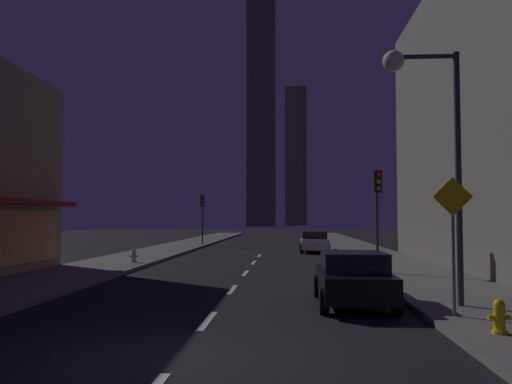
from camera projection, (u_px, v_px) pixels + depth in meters
ground_plane at (265, 249)px, 40.67m from camera, size 78.00×136.00×0.10m
sidewalk_right at (356, 248)px, 40.23m from camera, size 4.00×76.00×0.15m
sidewalk_left at (177, 247)px, 41.11m from camera, size 4.00×76.00×0.15m
lane_marking_center at (240, 280)px, 19.74m from camera, size 0.16×28.20×0.01m
skyscraper_distant_tall at (261, 91)px, 146.84m from camera, size 7.82×7.78×76.64m
skyscraper_distant_mid at (296, 157)px, 168.05m from camera, size 6.78×8.69×44.21m
car_parked_near at (353, 278)px, 14.10m from camera, size 1.98×4.24×1.45m
car_parked_far at (314, 242)px, 35.93m from camera, size 1.98×4.24×1.45m
fire_hydrant_yellow_near at (499, 317)px, 10.00m from camera, size 0.42×0.30×0.65m
fire_hydrant_far_left at (134, 256)px, 26.09m from camera, size 0.42×0.30×0.65m
traffic_light_near_right at (378, 198)px, 21.35m from camera, size 0.32×0.48×4.20m
traffic_light_far_left at (202, 208)px, 44.42m from camera, size 0.32×0.48×4.20m
street_lamp_right at (425, 113)px, 13.44m from camera, size 1.96×0.56×6.58m
pedestrian_crossing_sign at (453, 233)px, 11.85m from camera, size 0.91×0.08×3.15m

